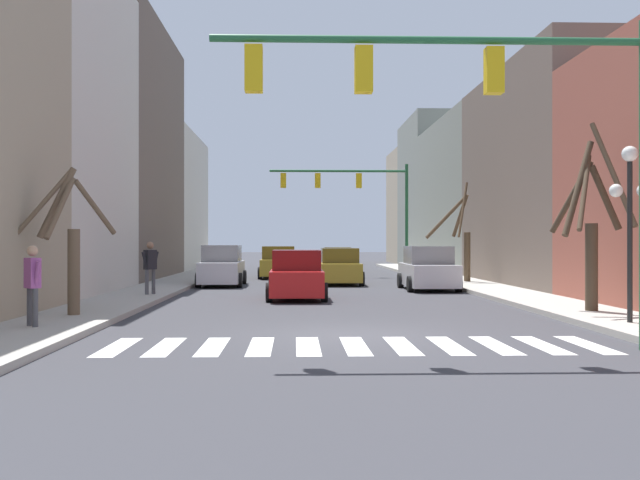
# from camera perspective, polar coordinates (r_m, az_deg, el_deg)

# --- Properties ---
(ground_plane) EXTENTS (240.00, 240.00, 0.00)m
(ground_plane) POSITION_cam_1_polar(r_m,az_deg,el_deg) (16.03, 2.21, -7.26)
(ground_plane) COLOR #38383D
(sidewalk_left) EXTENTS (2.35, 90.00, 0.15)m
(sidewalk_left) POSITION_cam_1_polar(r_m,az_deg,el_deg) (16.91, -21.19, -6.63)
(sidewalk_left) COLOR #ADA89E
(sidewalk_left) RESTS_ON ground_plane
(building_row_left) EXTENTS (6.00, 48.48, 13.05)m
(building_row_left) POSITION_cam_1_polar(r_m,az_deg,el_deg) (35.74, -17.80, 5.68)
(building_row_left) COLOR tan
(building_row_left) RESTS_ON ground_plane
(building_row_right) EXTENTS (6.00, 63.31, 11.75)m
(building_row_right) POSITION_cam_1_polar(r_m,az_deg,el_deg) (45.21, 13.49, 3.60)
(building_row_right) COLOR #934C3D
(building_row_right) RESTS_ON ground_plane
(crosswalk_stripes) EXTENTS (9.45, 2.60, 0.01)m
(crosswalk_stripes) POSITION_cam_1_polar(r_m,az_deg,el_deg) (14.42, 2.69, -8.06)
(crosswalk_stripes) COLOR white
(crosswalk_stripes) RESTS_ON ground_plane
(traffic_signal_near) EXTENTS (8.04, 0.28, 6.06)m
(traffic_signal_near) POSITION_cam_1_polar(r_m,az_deg,el_deg) (14.15, 12.10, 10.30)
(traffic_signal_near) COLOR #236038
(traffic_signal_near) RESTS_ON ground_plane
(traffic_signal_far) EXTENTS (7.93, 0.28, 6.40)m
(traffic_signal_far) POSITION_cam_1_polar(r_m,az_deg,el_deg) (42.77, 2.72, 3.67)
(traffic_signal_far) COLOR #236038
(traffic_signal_far) RESTS_ON ground_plane
(street_lamp_right_corner) EXTENTS (0.95, 0.36, 4.02)m
(street_lamp_right_corner) POSITION_cam_1_polar(r_m,az_deg,el_deg) (18.47, 22.53, 3.05)
(street_lamp_right_corner) COLOR black
(street_lamp_right_corner) RESTS_ON sidewalk_right
(car_driving_toward_lane) EXTENTS (1.98, 4.48, 1.82)m
(car_driving_toward_lane) POSITION_cam_1_polar(r_m,az_deg,el_deg) (33.76, -7.48, -2.06)
(car_driving_toward_lane) COLOR silver
(car_driving_toward_lane) RESTS_ON ground_plane
(car_parked_left_far) EXTENTS (2.12, 4.71, 1.72)m
(car_parked_left_far) POSITION_cam_1_polar(r_m,az_deg,el_deg) (40.81, -3.17, -1.77)
(car_parked_left_far) COLOR #A38423
(car_parked_left_far) RESTS_ON ground_plane
(car_parked_left_near) EXTENTS (2.03, 4.35, 1.69)m
(car_parked_left_near) POSITION_cam_1_polar(r_m,az_deg,el_deg) (25.93, -1.79, -2.77)
(car_parked_left_near) COLOR red
(car_parked_left_near) RESTS_ON ground_plane
(car_parked_right_mid) EXTENTS (2.12, 4.37, 1.80)m
(car_parked_right_mid) POSITION_cam_1_polar(r_m,az_deg,el_deg) (31.00, 8.24, -2.25)
(car_parked_right_mid) COLOR silver
(car_parked_right_mid) RESTS_ON ground_plane
(car_parked_left_mid) EXTENTS (2.12, 4.23, 1.60)m
(car_parked_left_mid) POSITION_cam_1_polar(r_m,az_deg,el_deg) (49.40, 1.30, -1.54)
(car_parked_left_mid) COLOR #A38423
(car_parked_left_mid) RESTS_ON ground_plane
(car_parked_right_far) EXTENTS (2.06, 4.30, 1.68)m
(car_parked_right_far) POSITION_cam_1_polar(r_m,az_deg,el_deg) (34.60, 1.49, -2.11)
(car_parked_right_far) COLOR #A38423
(car_parked_right_far) RESTS_ON ground_plane
(pedestrian_on_left_sidewalk) EXTENTS (0.56, 0.63, 1.76)m
(pedestrian_on_left_sidewalk) POSITION_cam_1_polar(r_m,az_deg,el_deg) (17.41, -21.06, -2.75)
(pedestrian_on_left_sidewalk) COLOR #4C4C51
(pedestrian_on_left_sidewalk) RESTS_ON sidewalk_left
(pedestrian_near_right_corner) EXTENTS (0.53, 0.69, 1.83)m
(pedestrian_near_right_corner) POSITION_cam_1_polar(r_m,az_deg,el_deg) (26.75, -12.81, -1.74)
(pedestrian_near_right_corner) COLOR #4C4C51
(pedestrian_near_right_corner) RESTS_ON sidewalk_left
(street_tree_right_far) EXTENTS (1.92, 2.34, 5.02)m
(street_tree_right_far) POSITION_cam_1_polar(r_m,az_deg,el_deg) (20.98, 19.94, 1.04)
(street_tree_right_far) COLOR #473828
(street_tree_right_far) RESTS_ON sidewalk_right
(street_tree_left_near) EXTENTS (2.05, 1.71, 4.57)m
(street_tree_left_near) POSITION_cam_1_polar(r_m,az_deg,el_deg) (35.07, 10.76, 0.10)
(street_tree_left_near) COLOR brown
(street_tree_left_near) RESTS_ON sidewalk_right
(street_tree_left_mid) EXTENTS (2.16, 2.01, 3.73)m
(street_tree_left_mid) POSITION_cam_1_polar(r_m,az_deg,el_deg) (19.82, -18.63, 0.04)
(street_tree_left_mid) COLOR brown
(street_tree_left_mid) RESTS_ON sidewalk_left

